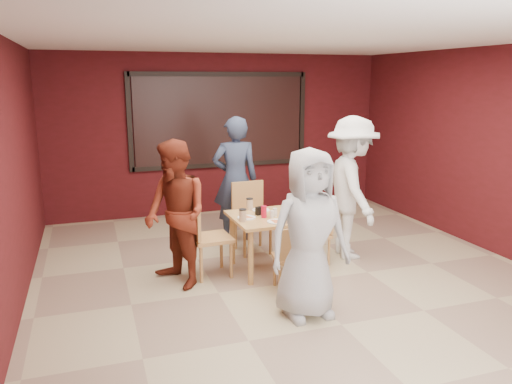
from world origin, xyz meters
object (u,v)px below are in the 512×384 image
object	(u,v)px
chair_front	(292,255)
chair_left	(205,234)
diner_back	(235,179)
diner_left	(176,215)
dining_table	(268,222)
diner_right	(352,188)
chair_back	(251,212)
chair_right	(317,231)
diner_front	(309,234)

from	to	relation	value
chair_front	chair_left	xyz separation A→B (m)	(-0.81, 0.79, 0.10)
diner_back	diner_left	xyz separation A→B (m)	(-1.12, -1.41, -0.07)
dining_table	diner_right	world-z (taller)	diner_right
chair_back	chair_right	world-z (taller)	chair_back
chair_left	diner_right	distance (m)	2.06
dining_table	chair_left	bearing A→B (deg)	175.17
dining_table	chair_back	distance (m)	0.80
dining_table	chair_back	bearing A→B (deg)	87.72
chair_front	diner_right	bearing A→B (deg)	35.63
diner_right	diner_left	bearing A→B (deg)	104.90
diner_front	diner_back	bearing A→B (deg)	88.43
chair_right	diner_left	bearing A→B (deg)	-176.03
chair_front	diner_back	distance (m)	2.10
chair_back	chair_right	size ratio (longest dim) A/B	1.24
chair_back	diner_front	distance (m)	2.09
dining_table	diner_right	distance (m)	1.28
dining_table	chair_left	xyz separation A→B (m)	(-0.79, 0.07, -0.08)
chair_left	diner_left	distance (m)	0.50
chair_back	diner_right	world-z (taller)	diner_right
chair_left	chair_right	distance (m)	1.48
chair_front	diner_right	world-z (taller)	diner_right
dining_table	diner_front	world-z (taller)	diner_front
chair_back	diner_left	xyz separation A→B (m)	(-1.19, -0.89, 0.31)
chair_front	chair_left	distance (m)	1.14
chair_back	diner_front	xyz separation A→B (m)	(-0.07, -2.07, 0.32)
chair_back	diner_left	bearing A→B (deg)	-143.02
dining_table	chair_front	distance (m)	0.75
chair_front	chair_left	size ratio (longest dim) A/B	0.81
chair_right	diner_front	bearing A→B (deg)	-119.07
chair_front	chair_back	distance (m)	1.53
chair_right	diner_front	size ratio (longest dim) A/B	0.45
chair_front	chair_right	bearing A→B (deg)	48.57
dining_table	diner_back	bearing A→B (deg)	91.54
dining_table	chair_front	size ratio (longest dim) A/B	1.17
diner_left	chair_right	bearing A→B (deg)	72.32
chair_back	dining_table	bearing A→B (deg)	-92.28
chair_back	chair_left	distance (m)	1.10
chair_left	diner_front	world-z (taller)	diner_front
chair_right	diner_left	distance (m)	1.89
chair_front	diner_front	size ratio (longest dim) A/B	0.45
chair_front	diner_left	world-z (taller)	diner_left
chair_right	diner_right	world-z (taller)	diner_right
diner_front	diner_left	xyz separation A→B (m)	(-1.12, 1.17, -0.01)
diner_left	chair_front	bearing A→B (deg)	40.08
chair_front	diner_left	distance (m)	1.39
dining_table	diner_right	size ratio (longest dim) A/B	0.48
dining_table	diner_front	distance (m)	1.29
dining_table	chair_front	world-z (taller)	dining_table
chair_back	chair_right	bearing A→B (deg)	-49.46
chair_back	chair_left	size ratio (longest dim) A/B	1.01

